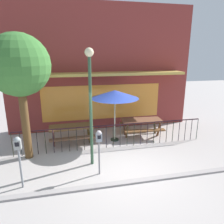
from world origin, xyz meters
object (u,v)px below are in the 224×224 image
object	(u,v)px
picnic_table_right	(142,123)
patio_umbrella	(115,95)
picnic_table_left	(71,130)
street_lamp	(90,92)
parking_meter_near	(18,149)
parking_meter_far	(99,141)
street_tree	(19,66)

from	to	relation	value
picnic_table_right	patio_umbrella	bearing A→B (deg)	-168.67
picnic_table_left	street_lamp	xyz separation A→B (m)	(0.62, -1.91, 1.91)
picnic_table_left	parking_meter_near	xyz separation A→B (m)	(-1.48, -2.80, 0.58)
picnic_table_right	parking_meter_far	xyz separation A→B (m)	(-2.41, -2.78, 0.52)
picnic_table_left	parking_meter_far	world-z (taller)	parking_meter_far
picnic_table_right	street_lamp	distance (m)	3.81
parking_meter_near	street_lamp	distance (m)	2.64
picnic_table_left	street_lamp	distance (m)	2.77
patio_umbrella	picnic_table_left	bearing A→B (deg)	177.54
picnic_table_left	patio_umbrella	size ratio (longest dim) A/B	0.84
picnic_table_left	street_tree	world-z (taller)	street_tree
parking_meter_near	parking_meter_far	bearing A→B (deg)	5.22
picnic_table_right	street_tree	distance (m)	5.56
picnic_table_left	parking_meter_far	xyz separation A→B (m)	(0.76, -2.59, 0.52)
street_lamp	patio_umbrella	bearing A→B (deg)	56.15
patio_umbrella	street_tree	world-z (taller)	street_tree
street_tree	parking_meter_far	bearing A→B (deg)	-35.24
parking_meter_far	street_tree	bearing A→B (deg)	144.76
patio_umbrella	parking_meter_near	distance (m)	4.38
patio_umbrella	parking_meter_far	size ratio (longest dim) A/B	1.52
picnic_table_left	street_tree	xyz separation A→B (m)	(-1.59, -0.94, 2.66)
street_lamp	parking_meter_far	bearing A→B (deg)	-78.26
picnic_table_right	patio_umbrella	distance (m)	1.96
picnic_table_left	patio_umbrella	bearing A→B (deg)	-2.46
picnic_table_right	street_tree	bearing A→B (deg)	-166.72
patio_umbrella	parking_meter_near	bearing A→B (deg)	-140.76
parking_meter_far	street_lamp	xyz separation A→B (m)	(-0.14, 0.68, 1.39)
picnic_table_right	street_lamp	size ratio (longest dim) A/B	0.49
parking_meter_near	street_lamp	bearing A→B (deg)	22.96
picnic_table_left	picnic_table_right	distance (m)	3.17
parking_meter_near	parking_meter_far	size ratio (longest dim) A/B	1.05
street_lamp	parking_meter_near	bearing A→B (deg)	-157.04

